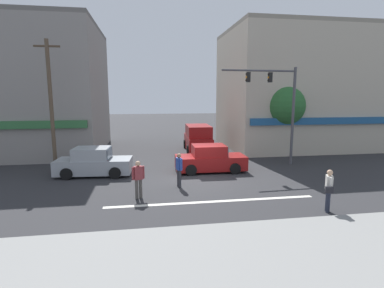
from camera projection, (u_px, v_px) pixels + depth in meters
The scene contains 15 objects.
ground_plane at pixel (198, 179), 16.07m from camera, with size 120.00×120.00×0.00m, color #2B2B2D.
lane_marking_stripe at pixel (212, 202), 12.66m from camera, with size 9.00×0.24×0.01m, color silver.
sidewalk_curb at pixel (256, 265), 7.77m from camera, with size 40.00×5.00×0.16m, color gray.
building_left_block at pixel (24, 89), 23.44m from camera, with size 11.66×10.43×9.84m.
building_right_corner at pixel (302, 90), 26.09m from camera, with size 13.24×9.02×9.93m.
street_tree at pixel (285, 106), 21.92m from camera, with size 2.91×2.91×5.15m.
utility_pole_near_left at pixel (51, 105), 17.20m from camera, with size 1.40×0.22×7.57m.
utility_pole_far_right at pixel (267, 96), 26.23m from camera, with size 1.40×0.22×8.53m.
traffic_light_mast at pixel (280, 100), 18.79m from camera, with size 4.89×0.37×6.20m.
sedan_crossing_center at pixel (210, 159), 17.67m from camera, with size 4.13×1.94×1.58m.
van_crossing_rightbound at pixel (198, 139), 24.13m from camera, with size 2.21×4.68×2.11m.
sedan_crossing_leftbound at pixel (94, 163), 16.79m from camera, with size 4.22×2.12×1.58m.
pedestrian_foreground_with_bag at pixel (329, 188), 11.39m from camera, with size 0.49×0.65×1.67m.
pedestrian_mid_crossing at pixel (179, 168), 14.59m from camera, with size 0.31×0.55×1.67m.
pedestrian_far_side at pixel (138, 177), 12.91m from camera, with size 0.54×0.33×1.67m.
Camera 1 is at (-2.76, -15.32, 4.43)m, focal length 28.00 mm.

